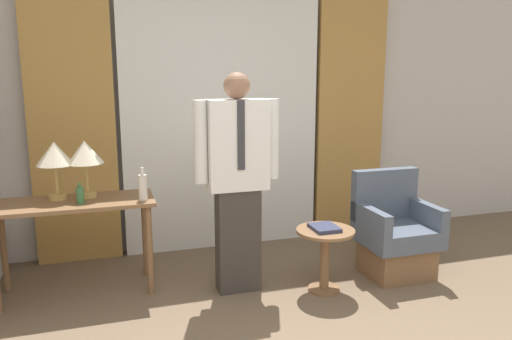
# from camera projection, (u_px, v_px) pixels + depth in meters

# --- Properties ---
(wall_back) EXTENTS (10.00, 0.06, 2.70)m
(wall_back) POSITION_uv_depth(u_px,v_px,m) (220.00, 111.00, 4.94)
(wall_back) COLOR beige
(wall_back) RESTS_ON ground_plane
(curtain_sheer_center) EXTENTS (1.93, 0.06, 2.58)m
(curtain_sheer_center) POSITION_uv_depth(u_px,v_px,m) (223.00, 118.00, 4.83)
(curtain_sheer_center) COLOR white
(curtain_sheer_center) RESTS_ON ground_plane
(curtain_drape_left) EXTENTS (0.74, 0.06, 2.58)m
(curtain_drape_left) POSITION_uv_depth(u_px,v_px,m) (72.00, 122.00, 4.42)
(curtain_drape_left) COLOR #B28442
(curtain_drape_left) RESTS_ON ground_plane
(curtain_drape_right) EXTENTS (0.74, 0.06, 2.58)m
(curtain_drape_right) POSITION_uv_depth(u_px,v_px,m) (350.00, 114.00, 5.24)
(curtain_drape_right) COLOR #B28442
(curtain_drape_right) RESTS_ON ground_plane
(desk) EXTENTS (1.22, 0.51, 0.75)m
(desk) POSITION_uv_depth(u_px,v_px,m) (74.00, 216.00, 3.86)
(desk) COLOR brown
(desk) RESTS_ON ground_plane
(table_lamp_left) EXTENTS (0.28, 0.28, 0.45)m
(table_lamp_left) POSITION_uv_depth(u_px,v_px,m) (55.00, 156.00, 3.83)
(table_lamp_left) COLOR tan
(table_lamp_left) RESTS_ON desk
(table_lamp_right) EXTENTS (0.28, 0.28, 0.45)m
(table_lamp_right) POSITION_uv_depth(u_px,v_px,m) (85.00, 154.00, 3.90)
(table_lamp_right) COLOR tan
(table_lamp_right) RESTS_ON desk
(bottle_near_edge) EXTENTS (0.07, 0.07, 0.26)m
(bottle_near_edge) POSITION_uv_depth(u_px,v_px,m) (143.00, 187.00, 3.86)
(bottle_near_edge) COLOR silver
(bottle_near_edge) RESTS_ON desk
(bottle_by_lamp) EXTENTS (0.06, 0.06, 0.16)m
(bottle_by_lamp) POSITION_uv_depth(u_px,v_px,m) (80.00, 195.00, 3.76)
(bottle_by_lamp) COLOR #336638
(bottle_by_lamp) RESTS_ON desk
(person) EXTENTS (0.67, 0.22, 1.73)m
(person) POSITION_uv_depth(u_px,v_px,m) (238.00, 176.00, 3.87)
(person) COLOR #38332D
(person) RESTS_ON ground_plane
(armchair) EXTENTS (0.61, 0.56, 0.89)m
(armchair) POSITION_uv_depth(u_px,v_px,m) (395.00, 236.00, 4.30)
(armchair) COLOR brown
(armchair) RESTS_ON ground_plane
(side_table) EXTENTS (0.46, 0.46, 0.51)m
(side_table) POSITION_uv_depth(u_px,v_px,m) (325.00, 249.00, 3.95)
(side_table) COLOR brown
(side_table) RESTS_ON ground_plane
(book) EXTENTS (0.20, 0.24, 0.03)m
(book) POSITION_uv_depth(u_px,v_px,m) (324.00, 228.00, 3.92)
(book) COLOR #2D334C
(book) RESTS_ON side_table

